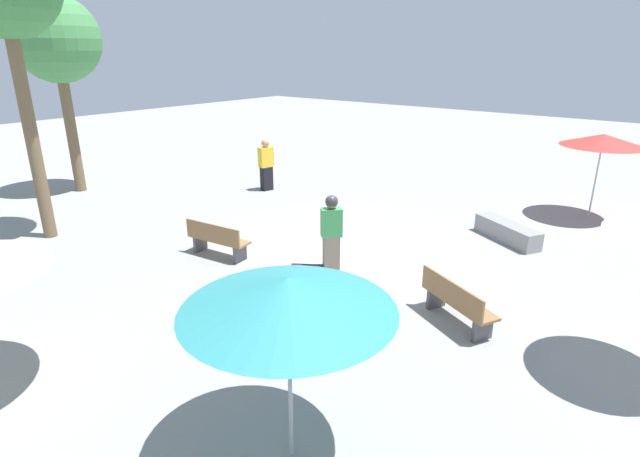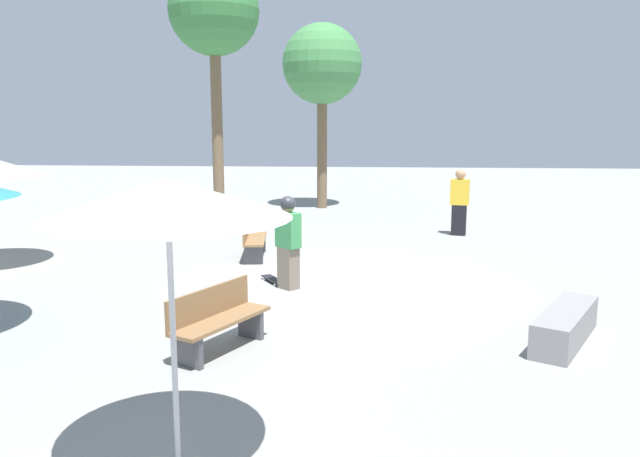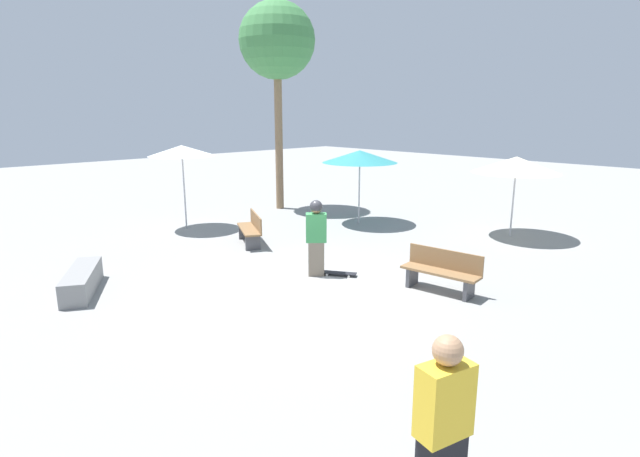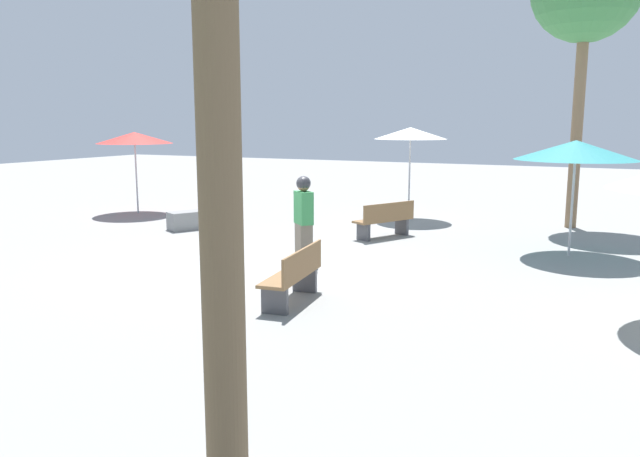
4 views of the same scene
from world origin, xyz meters
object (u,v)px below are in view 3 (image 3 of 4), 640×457
object	(u,v)px
skateboard	(339,273)
bench_far	(251,229)
skater_main	(316,235)
shade_umbrella_teal	(360,157)
shade_umbrella_cream	(516,165)
concrete_ledge	(82,281)
palm_tree_far_back	(277,42)
shade_umbrella_white	(182,151)
bystander_watching	(443,429)
bench_near	(441,271)

from	to	relation	value
skateboard	bench_far	world-z (taller)	bench_far
skater_main	bench_far	xyz separation A→B (m)	(-0.53, -3.18, -0.49)
bench_far	shade_umbrella_teal	distance (m)	4.47
shade_umbrella_cream	shade_umbrella_teal	world-z (taller)	shade_umbrella_teal
concrete_ledge	palm_tree_far_back	world-z (taller)	palm_tree_far_back
bench_far	shade_umbrella_white	size ratio (longest dim) A/B	0.63
shade_umbrella_teal	bystander_watching	xyz separation A→B (m)	(8.50, 8.64, -1.29)
bench_near	palm_tree_far_back	size ratio (longest dim) A/B	0.22
shade_umbrella_white	palm_tree_far_back	bearing A→B (deg)	-172.43
bench_near	palm_tree_far_back	bearing A→B (deg)	-26.55
palm_tree_far_back	skateboard	bearing A→B (deg)	60.06
palm_tree_far_back	bench_far	bearing A→B (deg)	42.16
shade_umbrella_cream	shade_umbrella_teal	distance (m)	4.66
skateboard	bench_far	distance (m)	3.58
shade_umbrella_white	shade_umbrella_teal	bearing A→B (deg)	144.36
skater_main	shade_umbrella_white	bearing A→B (deg)	130.63
shade_umbrella_white	bystander_watching	xyz separation A→B (m)	(4.03, 11.84, -1.52)
skateboard	bystander_watching	world-z (taller)	bystander_watching
bench_near	shade_umbrella_cream	bearing A→B (deg)	-84.89
concrete_ledge	shade_umbrella_cream	bearing A→B (deg)	160.25
bench_near	bystander_watching	distance (m)	5.95
shade_umbrella_teal	palm_tree_far_back	world-z (taller)	palm_tree_far_back
skater_main	palm_tree_far_back	world-z (taller)	palm_tree_far_back
skater_main	shade_umbrella_white	xyz separation A→B (m)	(-0.17, -6.12, 1.49)
bench_near	palm_tree_far_back	distance (m)	11.19
skateboard	palm_tree_far_back	bearing A→B (deg)	117.45
shade_umbrella_cream	palm_tree_far_back	size ratio (longest dim) A/B	0.33
skater_main	shade_umbrella_cream	distance (m)	6.76
concrete_ledge	bench_far	bearing A→B (deg)	-171.62
skateboard	bench_near	xyz separation A→B (m)	(-0.79, 2.13, 0.37)
bench_far	skater_main	bearing A→B (deg)	-162.77
shade_umbrella_white	skateboard	bearing A→B (deg)	91.41
shade_umbrella_cream	palm_tree_far_back	distance (m)	9.14
shade_umbrella_cream	shade_umbrella_teal	bearing A→B (deg)	-66.24
bench_near	palm_tree_far_back	world-z (taller)	palm_tree_far_back
skater_main	shade_umbrella_teal	bearing A→B (deg)	74.36
concrete_ledge	bench_near	size ratio (longest dim) A/B	1.17
skateboard	bystander_watching	bearing A→B (deg)	-70.66
bench_near	bench_far	size ratio (longest dim) A/B	1.01
bench_near	shade_umbrella_teal	distance (m)	6.69
skateboard	concrete_ledge	size ratio (longest dim) A/B	0.41
skater_main	concrete_ledge	size ratio (longest dim) A/B	0.89
skateboard	shade_umbrella_cream	size ratio (longest dim) A/B	0.32
bench_far	shade_umbrella_white	xyz separation A→B (m)	(0.36, -2.94, 1.98)
concrete_ledge	bench_near	bearing A→B (deg)	136.72
bench_near	concrete_ledge	bearing A→B (deg)	39.76
bench_far	shade_umbrella_white	bearing A→B (deg)	33.61
skater_main	shade_umbrella_cream	bearing A→B (deg)	30.53
skater_main	bench_near	xyz separation A→B (m)	(-1.13, 2.50, -0.49)
bench_near	shade_umbrella_cream	size ratio (longest dim) A/B	0.67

